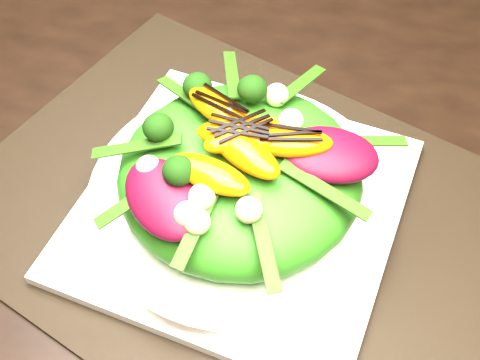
% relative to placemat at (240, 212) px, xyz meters
% --- Properties ---
extents(placemat, '(0.60, 0.54, 0.00)m').
position_rel_placemat_xyz_m(placemat, '(0.00, 0.00, 0.00)').
color(placemat, black).
rests_on(placemat, dining_table).
extents(plate_base, '(0.33, 0.33, 0.01)m').
position_rel_placemat_xyz_m(plate_base, '(0.00, -0.00, 0.01)').
color(plate_base, silver).
rests_on(plate_base, placemat).
extents(salad_bowl, '(0.35, 0.35, 0.02)m').
position_rel_placemat_xyz_m(salad_bowl, '(0.00, -0.00, 0.02)').
color(salad_bowl, white).
rests_on(salad_bowl, plate_base).
extents(lettuce_mound, '(0.23, 0.23, 0.07)m').
position_rel_placemat_xyz_m(lettuce_mound, '(0.00, -0.00, 0.06)').
color(lettuce_mound, '#307B16').
rests_on(lettuce_mound, salad_bowl).
extents(radicchio_leaf, '(0.09, 0.06, 0.02)m').
position_rel_placemat_xyz_m(radicchio_leaf, '(0.07, 0.00, 0.09)').
color(radicchio_leaf, '#440719').
rests_on(radicchio_leaf, lettuce_mound).
extents(orange_segment, '(0.07, 0.04, 0.02)m').
position_rel_placemat_xyz_m(orange_segment, '(-0.02, 0.03, 0.10)').
color(orange_segment, orange).
rests_on(orange_segment, lettuce_mound).
extents(broccoli_floret, '(0.04, 0.04, 0.04)m').
position_rel_placemat_xyz_m(broccoli_floret, '(-0.06, 0.02, 0.10)').
color(broccoli_floret, black).
rests_on(broccoli_floret, lettuce_mound).
extents(macadamia_nut, '(0.02, 0.02, 0.02)m').
position_rel_placemat_xyz_m(macadamia_nut, '(0.04, -0.03, 0.10)').
color(macadamia_nut, '#F8E9AF').
rests_on(macadamia_nut, lettuce_mound).
extents(balsamic_drizzle, '(0.05, 0.01, 0.00)m').
position_rel_placemat_xyz_m(balsamic_drizzle, '(-0.02, 0.03, 0.11)').
color(balsamic_drizzle, black).
rests_on(balsamic_drizzle, orange_segment).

